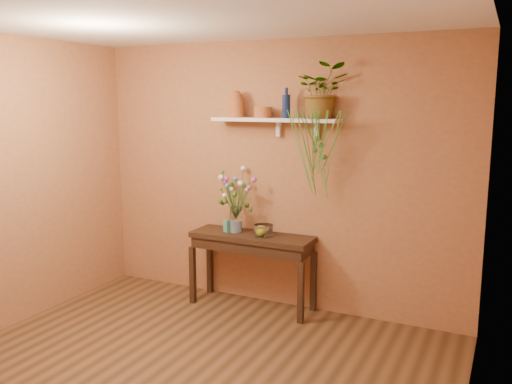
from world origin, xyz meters
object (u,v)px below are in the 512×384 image
Objects in this scene: terracotta_jug at (236,105)px; blue_bottle at (286,106)px; bouquet at (236,189)px; glass_bowl at (263,231)px; glass_vase at (236,222)px; sideboard at (252,245)px; spider_plant at (323,91)px.

blue_bottle is (0.55, -0.01, -0.01)m from terracotta_jug.
glass_bowl is at bearing -3.99° from bouquet.
glass_bowl is at bearing -5.11° from glass_vase.
glass_vase is (0.03, -0.07, -1.19)m from terracotta_jug.
terracotta_jug is at bearing 112.46° from bouquet.
blue_bottle is 1.52× the size of glass_bowl.
terracotta_jug is at bearing 158.44° from sideboard.
terracotta_jug is 0.50× the size of bouquet.
sideboard is 2.39× the size of bouquet.
bouquet is (0.03, -0.08, -0.84)m from terracotta_jug.
spider_plant is (0.68, 0.12, 1.54)m from sideboard.
bouquet is (-0.52, -0.07, -0.83)m from blue_bottle.
glass_vase is at bearing -172.68° from blue_bottle.
bouquet is (-0.19, 0.01, 0.56)m from sideboard.
sideboard is 0.29m from glass_vase.
spider_plant is at bearing 6.73° from glass_vase.
spider_plant reaches higher than sideboard.
spider_plant is at bearing 7.16° from bouquet.
bouquet is at bearing 176.01° from glass_bowl.
terracotta_jug is (-0.22, 0.09, 1.41)m from sideboard.
blue_bottle is at bearing 13.67° from sideboard.
blue_bottle is (0.33, 0.08, 1.40)m from sideboard.
spider_plant is at bearing 9.69° from sideboard.
blue_bottle reaches higher than glass_bowl.
sideboard is 1.43m from terracotta_jug.
spider_plant is 1.31m from bouquet.
glass_bowl is (0.32, -0.02, -0.40)m from bouquet.
sideboard is at bearing -2.20° from bouquet.
spider_plant is 1.58m from glass_vase.
blue_bottle is 0.55× the size of bouquet.
spider_plant is (0.90, 0.03, 0.13)m from terracotta_jug.
blue_bottle is at bearing 7.32° from glass_vase.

